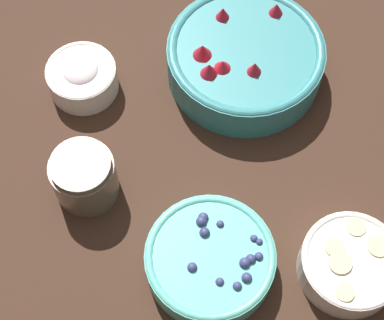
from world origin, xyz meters
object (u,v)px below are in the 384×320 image
bowl_bananas (350,264)px  bowl_blueberries (213,259)px  bowl_cream (82,76)px  jar_chocolate (85,178)px  bowl_strawberries (245,58)px

bowl_bananas → bowl_blueberries: bearing=-93.5°
bowl_blueberries → bowl_cream: 0.37m
bowl_bananas → bowl_cream: 0.50m
bowl_cream → jar_chocolate: size_ratio=1.18×
bowl_bananas → jar_chocolate: jar_chocolate is taller
bowl_strawberries → bowl_cream: size_ratio=2.26×
bowl_strawberries → jar_chocolate: bowl_strawberries is taller
bowl_bananas → jar_chocolate: size_ratio=1.48×
bowl_bananas → bowl_cream: bearing=-129.8°
bowl_strawberries → bowl_bananas: bearing=20.0°
bowl_strawberries → bowl_bananas: 0.37m
bowl_blueberries → bowl_bananas: bearing=86.5°
bowl_strawberries → bowl_cream: (0.02, -0.26, -0.01)m
bowl_cream → jar_chocolate: (0.18, 0.01, 0.01)m
bowl_blueberries → bowl_cream: bowl_cream is taller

